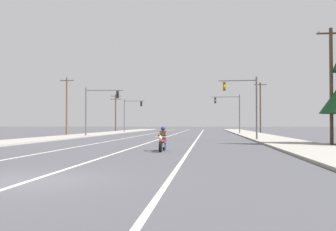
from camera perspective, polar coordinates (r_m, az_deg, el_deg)
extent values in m
plane|color=#47474C|center=(11.71, -20.18, -9.18)|extent=(400.00, 400.00, 0.00)
cube|color=beige|center=(55.67, 0.76, -2.92)|extent=(0.16, 100.00, 0.01)
cube|color=beige|center=(56.19, -3.41, -2.91)|extent=(0.16, 100.00, 0.01)
cube|color=beige|center=(55.45, 4.82, -2.93)|extent=(0.16, 100.00, 0.01)
cube|color=#9E998E|center=(50.86, 13.36, -2.97)|extent=(4.40, 110.00, 0.14)
cube|color=#9E998E|center=(53.14, -12.39, -2.90)|extent=(4.40, 110.00, 0.14)
cylinder|color=black|center=(21.73, -1.13, -4.71)|extent=(0.13, 0.64, 0.64)
cylinder|color=black|center=(23.27, -0.57, -4.48)|extent=(0.13, 0.64, 0.64)
cylinder|color=silver|center=(21.82, -1.09, -3.87)|extent=(0.08, 0.33, 0.68)
sphere|color=white|center=(21.66, -1.15, -3.40)|extent=(0.20, 0.20, 0.20)
cylinder|color=silver|center=(21.86, -1.07, -3.24)|extent=(0.70, 0.06, 0.04)
ellipsoid|color=maroon|center=(22.37, -0.88, -3.89)|extent=(0.33, 0.57, 0.28)
cube|color=silver|center=(22.50, -0.84, -4.46)|extent=(0.25, 0.45, 0.24)
cube|color=black|center=(22.80, -0.73, -3.99)|extent=(0.29, 0.53, 0.12)
cube|color=maroon|center=(23.20, -0.59, -3.75)|extent=(0.21, 0.36, 0.08)
cylinder|color=silver|center=(22.92, -1.05, -4.58)|extent=(0.09, 0.55, 0.08)
cube|color=brown|center=(22.75, -0.74, -3.04)|extent=(0.37, 0.25, 0.56)
sphere|color=navy|center=(22.72, -0.75, -2.01)|extent=(0.26, 0.26, 0.26)
cylinder|color=navy|center=(22.61, -0.44, -4.02)|extent=(0.15, 0.44, 0.30)
cylinder|color=navy|center=(22.44, -0.45, -4.80)|extent=(0.11, 0.16, 0.35)
cylinder|color=brown|center=(22.46, -0.33, -2.81)|extent=(0.11, 0.52, 0.27)
cylinder|color=navy|center=(22.65, -1.14, -4.01)|extent=(0.15, 0.44, 0.30)
cylinder|color=navy|center=(22.49, -1.26, -4.80)|extent=(0.11, 0.16, 0.35)
cylinder|color=brown|center=(22.52, -1.34, -2.80)|extent=(0.11, 0.52, 0.27)
cylinder|color=#56565B|center=(37.60, 13.21, 1.02)|extent=(0.18, 0.18, 6.20)
cylinder|color=#56565B|center=(37.68, 10.42, 5.20)|extent=(3.64, 0.23, 0.11)
cube|color=#B79319|center=(37.59, 8.48, 4.37)|extent=(0.31, 0.25, 0.90)
sphere|color=black|center=(37.46, 8.48, 4.85)|extent=(0.18, 0.18, 0.18)
sphere|color=orange|center=(37.43, 8.48, 4.39)|extent=(0.18, 0.18, 0.18)
sphere|color=black|center=(37.40, 8.48, 3.93)|extent=(0.18, 0.18, 0.18)
cylinder|color=#56565B|center=(48.87, -12.24, 0.50)|extent=(0.18, 0.18, 6.20)
cylinder|color=#56565B|center=(48.43, -9.52, 3.77)|extent=(4.74, 0.30, 0.11)
cube|color=black|center=(48.04, -7.59, 3.14)|extent=(0.31, 0.25, 0.90)
sphere|color=black|center=(48.21, -7.56, 3.48)|extent=(0.18, 0.18, 0.18)
sphere|color=orange|center=(48.19, -7.56, 3.13)|extent=(0.18, 0.18, 0.18)
sphere|color=black|center=(48.17, -7.56, 2.77)|extent=(0.18, 0.18, 0.18)
cylinder|color=#56565B|center=(60.10, 10.72, 0.17)|extent=(0.18, 0.18, 6.20)
cylinder|color=#56565B|center=(60.13, 8.61, 2.79)|extent=(4.42, 0.20, 0.11)
cube|color=black|center=(60.08, 7.13, 2.26)|extent=(0.30, 0.25, 0.90)
sphere|color=black|center=(59.94, 7.13, 2.56)|extent=(0.18, 0.18, 0.18)
sphere|color=orange|center=(59.92, 7.13, 2.27)|extent=(0.18, 0.18, 0.18)
sphere|color=black|center=(59.90, 7.13, 1.99)|extent=(0.18, 0.18, 0.18)
cylinder|color=#56565B|center=(70.76, -6.58, -0.05)|extent=(0.18, 0.18, 6.20)
cylinder|color=#56565B|center=(70.39, -5.10, 2.19)|extent=(3.78, 0.32, 0.11)
cube|color=black|center=(70.04, -4.05, 1.76)|extent=(0.31, 0.26, 0.90)
sphere|color=black|center=(70.21, -4.02, 2.00)|extent=(0.18, 0.18, 0.18)
sphere|color=orange|center=(70.19, -4.02, 1.75)|extent=(0.18, 0.18, 0.18)
sphere|color=black|center=(70.18, -4.02, 1.51)|extent=(0.18, 0.18, 0.18)
cylinder|color=#4C3828|center=(31.20, 23.36, 4.02)|extent=(0.26, 0.26, 8.89)
cube|color=#4C3828|center=(31.82, 23.29, 11.29)|extent=(2.08, 0.12, 0.12)
cylinder|color=slate|center=(31.60, 21.75, 11.55)|extent=(0.08, 0.08, 0.12)
cylinder|color=brown|center=(55.28, -14.98, 1.33)|extent=(0.26, 0.26, 8.15)
cube|color=brown|center=(55.57, -14.96, 5.11)|extent=(2.02, 0.12, 0.12)
cylinder|color=slate|center=(55.89, -15.78, 5.19)|extent=(0.08, 0.08, 0.12)
cylinder|color=slate|center=(55.28, -14.13, 5.25)|extent=(0.08, 0.08, 0.12)
cylinder|color=#4C3828|center=(68.31, 13.74, 1.15)|extent=(0.26, 0.26, 8.89)
cube|color=#4C3828|center=(68.59, 13.72, 4.53)|extent=(2.15, 0.12, 0.12)
cylinder|color=slate|center=(68.49, 12.97, 4.62)|extent=(0.08, 0.08, 0.12)
cylinder|color=slate|center=(68.73, 14.46, 4.61)|extent=(0.08, 0.08, 0.12)
cylinder|color=#4C3828|center=(82.81, -7.88, 0.41)|extent=(0.26, 0.26, 8.03)
cube|color=#4C3828|center=(82.99, -7.87, 2.91)|extent=(2.29, 0.12, 0.12)
cylinder|color=slate|center=(83.23, -8.52, 2.97)|extent=(0.08, 0.08, 0.12)
cylinder|color=slate|center=(82.77, -7.22, 2.99)|extent=(0.08, 0.08, 0.12)
cube|color=#4C3828|center=(82.95, -7.87, 2.46)|extent=(2.33, 0.12, 0.12)
cylinder|color=slate|center=(83.19, -8.53, 2.52)|extent=(0.08, 0.08, 0.12)
cylinder|color=slate|center=(82.72, -7.21, 2.54)|extent=(0.08, 0.08, 0.12)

